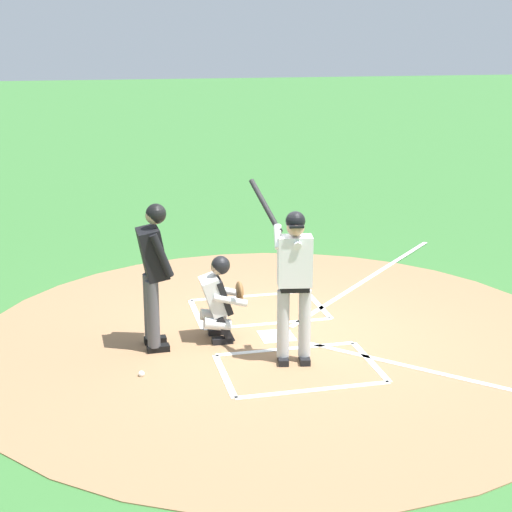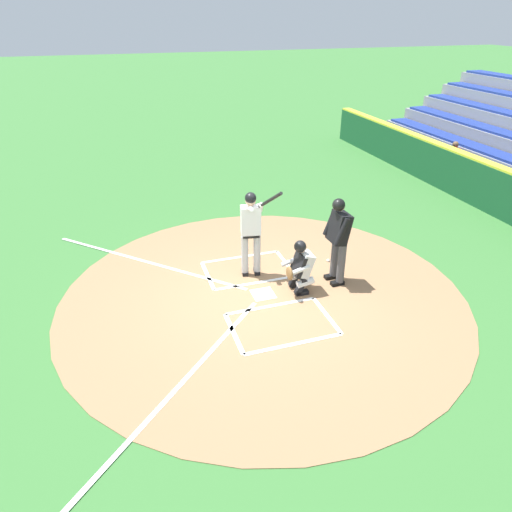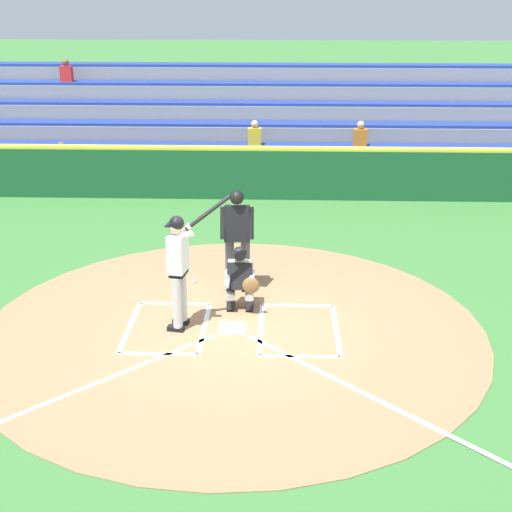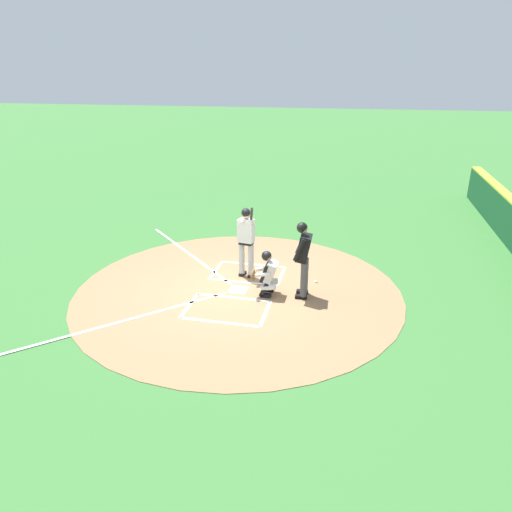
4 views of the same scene
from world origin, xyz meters
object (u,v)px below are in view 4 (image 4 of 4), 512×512
Objects in this scene: batter at (246,238)px; baseball at (316,282)px; catcher at (267,272)px; plate_umpire at (303,255)px.

batter is 2.11m from baseball.
batter is at bearing 38.43° from catcher.
catcher is 0.61× the size of plate_umpire.
plate_umpire is at bearing 162.59° from baseball.
baseball is at bearing -17.41° from plate_umpire.
batter reaches higher than plate_umpire.
plate_umpire is at bearing -117.33° from batter.
catcher is 15.27× the size of baseball.
plate_umpire reaches higher than catcher.
plate_umpire is at bearing -83.03° from catcher.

